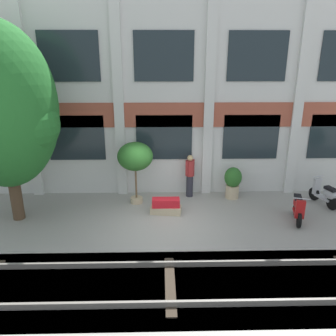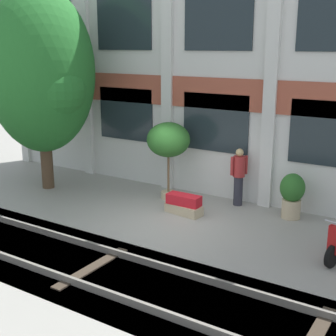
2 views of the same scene
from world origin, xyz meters
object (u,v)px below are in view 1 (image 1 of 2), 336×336
object	(u,v)px
potted_plant_fluted_column	(233,181)
potted_plant_tall_urn	(135,158)
scooter_near_curb	(298,208)
scooter_second_parked	(325,194)
resident_by_doorway	(190,174)
broadleaf_tree	(2,110)
potted_plant_square_trough	(166,206)

from	to	relation	value
potted_plant_fluted_column	potted_plant_tall_urn	bearing A→B (deg)	-174.25
scooter_near_curb	scooter_second_parked	bearing A→B (deg)	142.43
scooter_near_curb	scooter_second_parked	distance (m)	1.81
resident_by_doorway	scooter_near_curb	bearing A→B (deg)	7.99
resident_by_doorway	potted_plant_tall_urn	bearing A→B (deg)	-125.34
potted_plant_fluted_column	broadleaf_tree	bearing A→B (deg)	-168.37
potted_plant_square_trough	potted_plant_tall_urn	size ratio (longest dim) A/B	0.48
scooter_second_parked	potted_plant_tall_urn	bearing A→B (deg)	69.96
potted_plant_fluted_column	resident_by_doorway	size ratio (longest dim) A/B	0.74
broadleaf_tree	potted_plant_tall_urn	bearing A→B (deg)	16.95
potted_plant_fluted_column	potted_plant_square_trough	bearing A→B (deg)	-153.58
potted_plant_tall_urn	scooter_near_curb	bearing A→B (deg)	-15.42
scooter_near_curb	potted_plant_square_trough	bearing A→B (deg)	-82.64
broadleaf_tree	resident_by_doorway	size ratio (longest dim) A/B	3.75
potted_plant_square_trough	potted_plant_fluted_column	xyz separation A→B (m)	(2.56, 1.27, 0.42)
broadleaf_tree	potted_plant_fluted_column	bearing A→B (deg)	11.63
potted_plant_tall_urn	potted_plant_fluted_column	xyz separation A→B (m)	(3.63, 0.37, -1.07)
potted_plant_fluted_column	resident_by_doorway	distance (m)	1.65
potted_plant_tall_urn	resident_by_doorway	bearing A→B (deg)	15.52
potted_plant_fluted_column	resident_by_doorway	world-z (taller)	resident_by_doorway
broadleaf_tree	scooter_near_curb	size ratio (longest dim) A/B	4.58
potted_plant_square_trough	resident_by_doorway	size ratio (longest dim) A/B	0.66
broadleaf_tree	scooter_second_parked	world-z (taller)	broadleaf_tree
scooter_near_curb	resident_by_doorway	distance (m)	3.98
broadleaf_tree	potted_plant_square_trough	size ratio (longest dim) A/B	5.68
potted_plant_fluted_column	scooter_second_parked	bearing A→B (deg)	-13.28
broadleaf_tree	potted_plant_square_trough	bearing A→B (deg)	3.12
potted_plant_tall_urn	scooter_near_curb	xyz separation A→B (m)	(5.40, -1.49, -1.31)
potted_plant_square_trough	scooter_near_curb	distance (m)	4.37
broadleaf_tree	scooter_second_parked	bearing A→B (deg)	4.19
broadleaf_tree	resident_by_doorway	bearing A→B (deg)	16.46
broadleaf_tree	scooter_second_parked	size ratio (longest dim) A/B	4.61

